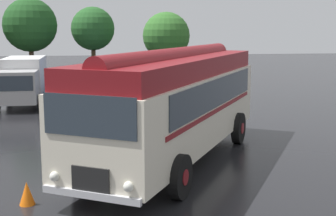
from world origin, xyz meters
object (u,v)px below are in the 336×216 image
vintage_bus (175,100)px  traffic_cone (27,193)px  box_van (24,79)px  car_mid_left (130,86)px  car_mid_right (184,85)px  car_near_left (80,86)px

vintage_bus → traffic_cone: (-4.05, -3.15, -1.62)m
box_van → traffic_cone: 15.45m
box_van → traffic_cone: box_van is taller
vintage_bus → car_mid_left: size_ratio=2.29×
vintage_bus → box_van: bearing=117.2°
car_mid_right → box_van: (-8.85, -0.12, 0.52)m
car_mid_left → traffic_cone: (-3.59, -15.39, -0.57)m
box_van → traffic_cone: (2.18, -15.26, -1.09)m
car_near_left → car_mid_left: bearing=-11.3°
vintage_bus → car_near_left: 13.25m
vintage_bus → car_mid_right: bearing=77.9°
car_near_left → car_mid_right: (5.90, -0.57, 0.00)m
vintage_bus → box_van: (-6.22, 12.11, -0.53)m
car_near_left → traffic_cone: (-0.78, -15.95, -0.57)m
traffic_cone → car_mid_right: bearing=66.5°
car_mid_right → box_van: box_van is taller
car_mid_right → traffic_cone: bearing=-113.5°
traffic_cone → car_near_left: bearing=87.2°
car_mid_left → box_van: size_ratio=0.75×
car_near_left → car_mid_right: same height
car_mid_left → car_mid_right: size_ratio=0.99×
vintage_bus → car_mid_left: (-0.46, 12.24, -1.05)m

